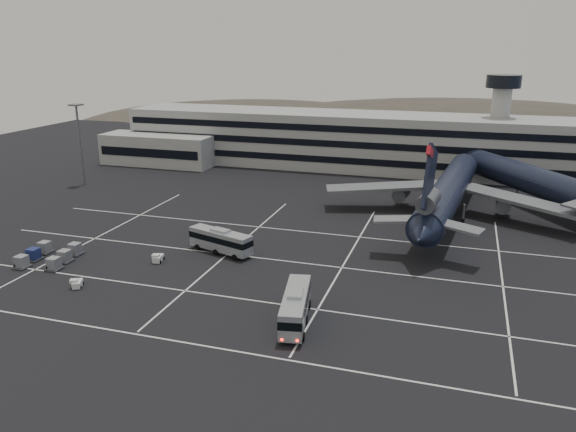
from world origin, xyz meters
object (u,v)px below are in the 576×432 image
(bus_near, at_px, (295,305))
(uld_cluster, at_px, (49,255))
(trijet_main, at_px, (448,192))
(tug_a, at_px, (158,258))
(bus_far, at_px, (221,240))

(bus_near, relative_size, uld_cluster, 1.27)
(trijet_main, bearing_deg, uld_cluster, -139.19)
(tug_a, bearing_deg, uld_cluster, -173.74)
(tug_a, xyz_separation_m, uld_cluster, (-15.64, -4.60, 0.32))
(trijet_main, bearing_deg, bus_far, -133.44)
(bus_near, height_order, uld_cluster, bus_near)
(trijet_main, xyz_separation_m, bus_far, (-32.54, -28.08, -3.13))
(trijet_main, distance_m, bus_far, 43.09)
(bus_far, height_order, tug_a, bus_far)
(bus_near, relative_size, tug_a, 5.20)
(bus_near, distance_m, uld_cluster, 41.28)
(trijet_main, height_order, bus_far, trijet_main)
(trijet_main, distance_m, uld_cluster, 67.99)
(bus_far, height_order, uld_cluster, bus_far)
(bus_near, xyz_separation_m, tug_a, (-24.95, 12.02, -1.62))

